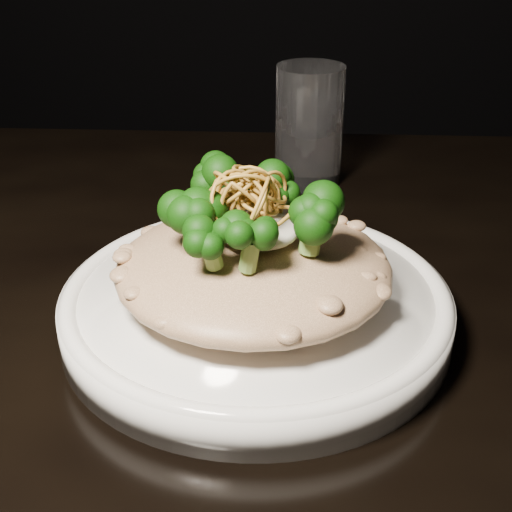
{
  "coord_description": "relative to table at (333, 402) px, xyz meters",
  "views": [
    {
      "loc": [
        -0.04,
        -0.44,
        1.03
      ],
      "look_at": [
        -0.06,
        -0.02,
        0.81
      ],
      "focal_mm": 50.0,
      "sensor_mm": 36.0,
      "label": 1
    }
  ],
  "objects": [
    {
      "name": "risotto",
      "position": [
        -0.06,
        -0.02,
        0.13
      ],
      "size": [
        0.18,
        0.18,
        0.04
      ],
      "primitive_type": "ellipsoid",
      "color": "brown",
      "rests_on": "plate"
    },
    {
      "name": "drinking_glass",
      "position": [
        -0.02,
        0.25,
        0.14
      ],
      "size": [
        0.08,
        0.08,
        0.12
      ],
      "primitive_type": "cylinder",
      "rotation": [
        0.0,
        0.0,
        0.19
      ],
      "color": "white",
      "rests_on": "table"
    },
    {
      "name": "cheese",
      "position": [
        -0.06,
        -0.02,
        0.16
      ],
      "size": [
        0.05,
        0.05,
        0.01
      ],
      "primitive_type": "ellipsoid",
      "color": "silver",
      "rests_on": "risotto"
    },
    {
      "name": "broccoli",
      "position": [
        -0.06,
        -0.03,
        0.17
      ],
      "size": [
        0.11,
        0.11,
        0.04
      ],
      "primitive_type": null,
      "color": "black",
      "rests_on": "risotto"
    },
    {
      "name": "shallots",
      "position": [
        -0.06,
        -0.02,
        0.18
      ],
      "size": [
        0.05,
        0.05,
        0.03
      ],
      "primitive_type": null,
      "color": "brown",
      "rests_on": "cheese"
    },
    {
      "name": "table",
      "position": [
        0.0,
        0.0,
        0.0
      ],
      "size": [
        1.1,
        0.8,
        0.75
      ],
      "color": "black",
      "rests_on": "ground"
    },
    {
      "name": "plate",
      "position": [
        -0.06,
        -0.02,
        0.1
      ],
      "size": [
        0.27,
        0.27,
        0.03
      ],
      "primitive_type": "cylinder",
      "color": "white",
      "rests_on": "table"
    }
  ]
}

